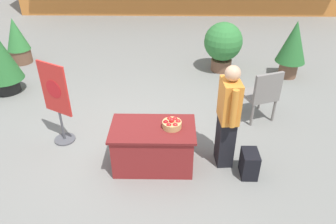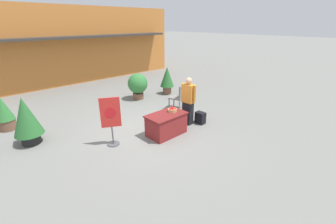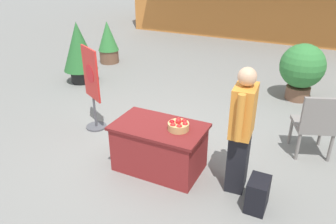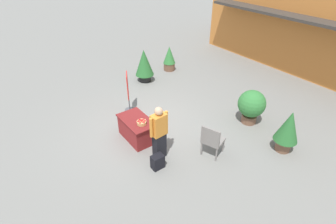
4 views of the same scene
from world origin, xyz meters
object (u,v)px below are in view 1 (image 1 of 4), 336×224
at_px(person_visitor, 228,117).
at_px(potted_plant_near_left, 17,40).
at_px(display_table, 153,146).
at_px(patio_chair, 262,93).
at_px(backpack, 249,164).
at_px(potted_plant_far_right, 223,44).
at_px(apple_basket, 172,124).
at_px(poster_board, 57,101).
at_px(potted_plant_near_right, 293,45).

relative_size(person_visitor, potted_plant_near_left, 1.43).
bearing_deg(display_table, person_visitor, 4.22).
bearing_deg(patio_chair, person_visitor, 125.94).
height_order(patio_chair, potted_plant_near_left, potted_plant_near_left).
xyz_separation_m(backpack, patio_chair, (0.49, 1.54, 0.37)).
relative_size(patio_chair, potted_plant_far_right, 0.86).
xyz_separation_m(person_visitor, potted_plant_far_right, (0.38, 3.47, -0.16)).
relative_size(display_table, apple_basket, 4.46).
bearing_deg(backpack, apple_basket, 168.56).
distance_m(person_visitor, potted_plant_near_left, 6.15).
bearing_deg(poster_board, backpack, 103.54).
bearing_deg(poster_board, potted_plant_far_right, 162.17).
distance_m(display_table, poster_board, 1.77).
xyz_separation_m(display_table, backpack, (1.46, -0.22, -0.14)).
bearing_deg(patio_chair, potted_plant_near_right, -50.31).
bearing_deg(apple_basket, person_visitor, 4.55).
xyz_separation_m(poster_board, potted_plant_near_right, (4.65, 2.62, -0.02)).
height_order(person_visitor, potted_plant_near_right, person_visitor).
height_order(apple_basket, poster_board, poster_board).
xyz_separation_m(potted_plant_near_right, potted_plant_far_right, (-1.55, 0.34, -0.09)).
relative_size(person_visitor, poster_board, 1.14).
bearing_deg(potted_plant_near_right, person_visitor, -121.70).
xyz_separation_m(person_visitor, poster_board, (-2.71, 0.51, -0.06)).
relative_size(display_table, poster_board, 0.87).
distance_m(potted_plant_near_right, potted_plant_far_right, 1.59).
xyz_separation_m(apple_basket, potted_plant_near_right, (2.76, 3.20, 0.02)).
bearing_deg(potted_plant_far_right, patio_chair, -78.70).
relative_size(display_table, potted_plant_near_right, 0.94).
height_order(apple_basket, patio_chair, patio_chair).
relative_size(poster_board, potted_plant_near_right, 1.08).
distance_m(backpack, poster_board, 3.22).
relative_size(apple_basket, potted_plant_near_right, 0.21).
height_order(potted_plant_far_right, potted_plant_near_left, potted_plant_far_right).
bearing_deg(backpack, person_visitor, 138.67).
xyz_separation_m(backpack, potted_plant_near_right, (1.59, 3.44, 0.57)).
bearing_deg(backpack, patio_chair, 72.45).
height_order(display_table, patio_chair, patio_chair).
xyz_separation_m(potted_plant_near_right, potted_plant_near_left, (-6.72, 0.72, -0.18)).
xyz_separation_m(display_table, patio_chair, (1.94, 1.32, 0.23)).
height_order(display_table, potted_plant_near_left, potted_plant_near_left).
height_order(backpack, potted_plant_near_right, potted_plant_near_right).
xyz_separation_m(display_table, potted_plant_far_right, (1.50, 3.55, 0.34)).
bearing_deg(backpack, potted_plant_near_left, 140.96).
distance_m(display_table, potted_plant_near_right, 4.45).
bearing_deg(potted_plant_near_right, display_table, -133.48).
xyz_separation_m(patio_chair, potted_plant_near_right, (1.11, 1.90, 0.20)).
distance_m(apple_basket, potted_plant_far_right, 3.74).
bearing_deg(patio_chair, apple_basket, 107.96).
bearing_deg(apple_basket, display_table, -176.74).
height_order(poster_board, potted_plant_far_right, poster_board).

